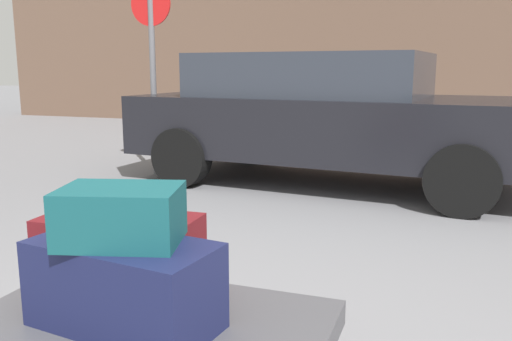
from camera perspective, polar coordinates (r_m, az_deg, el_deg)
name	(u,v)px	position (r m, az deg, el deg)	size (l,w,h in m)	color
luggage_cart	(150,335)	(2.17, -11.14, -16.74)	(1.34, 0.81, 0.34)	#4C4C51
duffel_bag_navy_front_left	(124,285)	(2.03, -13.77, -11.66)	(0.68, 0.34, 0.32)	#191E47
duffel_bag_maroon_front_right	(121,253)	(2.37, -14.12, -8.45)	(0.65, 0.34, 0.31)	maroon
duffel_bag_teal_topmost_pile	(121,215)	(1.95, -14.11, -4.62)	(0.41, 0.29, 0.20)	#144C51
parked_car	(328,115)	(5.99, 7.59, 5.87)	(4.45, 2.24, 1.42)	black
no_parking_sign	(152,57)	(6.55, -10.90, 11.72)	(0.50, 0.07, 2.24)	slate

